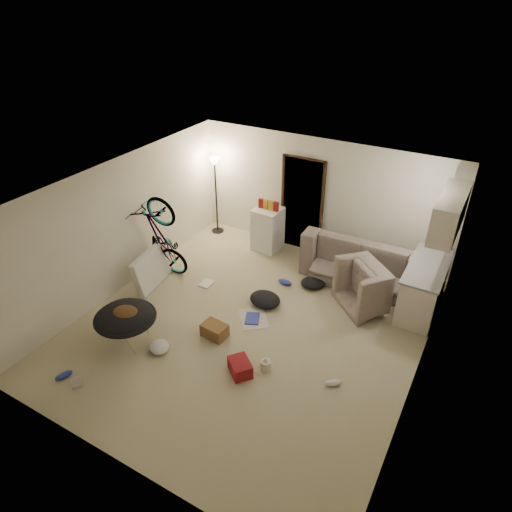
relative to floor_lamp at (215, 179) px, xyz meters
The scene contains 37 objects.
floor 3.81m from the floor_lamp, 47.83° to the right, with size 5.50×6.00×0.02m, color #B9B18E.
ceiling 3.77m from the floor_lamp, 47.83° to the right, with size 5.50×6.00×0.02m, color white.
wall_back 2.43m from the floor_lamp, ahead, with size 5.50×0.02×2.50m, color white.
wall_front 6.15m from the floor_lamp, 67.02° to the right, with size 5.50×0.02×2.50m, color white.
wall_left 2.67m from the floor_lamp, 97.74° to the right, with size 0.02×6.00×2.50m, color white.
wall_right 5.80m from the floor_lamp, 27.18° to the right, with size 0.02×6.00×2.50m, color white.
doorway 2.05m from the floor_lamp, ahead, with size 0.85×0.10×2.04m, color black.
door_trim 2.04m from the floor_lamp, ahead, with size 0.97×0.04×2.10m, color #301D10.
floor_lamp is the anchor object (origin of this frame).
kitchen_counter 4.95m from the floor_lamp, ahead, with size 0.60×1.50×0.88m, color beige.
counter_top 4.89m from the floor_lamp, ahead, with size 0.64×1.54×0.04m, color gray.
kitchen_uppers 5.04m from the floor_lamp, ahead, with size 0.38×1.40×0.65m, color beige.
sofa 3.71m from the floor_lamp, ahead, with size 2.31×0.90×0.67m, color #353D35.
armchair 4.31m from the floor_lamp, 12.69° to the right, with size 1.01×0.88×0.65m, color #353D35.
bicycle 2.22m from the floor_lamp, 87.22° to the right, with size 0.64×1.83×0.96m, color black.
book_asset 5.35m from the floor_lamp, 80.68° to the right, with size 0.15×0.21×0.02m, color maroon.
mini_fridge 1.62m from the floor_lamp, ahead, with size 0.56×0.56×0.95m, color white.
snack_box_0 1.26m from the floor_lamp, ahead, with size 0.10×0.07×0.30m, color maroon.
snack_box_1 1.38m from the floor_lamp, ahead, with size 0.10×0.07×0.30m, color orange.
snack_box_2 1.50m from the floor_lamp, ahead, with size 0.10×0.07×0.30m, color gold.
snack_box_3 1.61m from the floor_lamp, ahead, with size 0.10×0.07×0.30m, color maroon.
saucer_chair 4.13m from the floor_lamp, 77.64° to the right, with size 1.00×1.00×0.71m.
hoodie 4.13m from the floor_lamp, 77.04° to the right, with size 0.48×0.40×0.22m, color #4C301A.
sofa_drape 2.74m from the floor_lamp, ahead, with size 0.56×0.46×0.28m, color black.
tv_box 2.60m from the floor_lamp, 87.63° to the right, with size 0.13×1.06×0.70m, color silver.
drink_case_a 3.90m from the floor_lamp, 57.22° to the right, with size 0.41×0.29×0.23m, color brown.
drink_case_b 4.75m from the floor_lamp, 52.20° to the right, with size 0.39×0.29×0.23m, color maroon.
juicer 4.75m from the floor_lamp, 47.25° to the right, with size 0.16×0.16×0.23m.
newspaper 3.61m from the floor_lamp, 45.69° to the right, with size 0.46×0.60×0.01m, color beige.
book_blue 3.62m from the floor_lamp, 46.12° to the right, with size 0.24×0.33×0.03m, color #2E3BA6.
book_white 2.55m from the floor_lamp, 62.41° to the right, with size 0.22×0.28×0.03m, color silver.
shoe_0 2.93m from the floor_lamp, 26.67° to the right, with size 0.29×0.12×0.11m, color #2E3BA6.
shoe_2 5.21m from the floor_lamp, 83.68° to the right, with size 0.26×0.11×0.10m, color #2E3BA6.
shoe_4 5.36m from the floor_lamp, 37.39° to the right, with size 0.26×0.11×0.10m, color white.
clothes_lump_a 3.25m from the floor_lamp, 39.68° to the right, with size 0.59×0.51×0.19m, color black.
clothes_lump_b 3.27m from the floor_lamp, 18.65° to the right, with size 0.49×0.43×0.15m, color black.
clothes_lump_c 4.28m from the floor_lamp, 69.77° to the right, with size 0.37×0.32×0.12m, color silver.
Camera 1 is at (3.09, -5.22, 5.16)m, focal length 32.00 mm.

